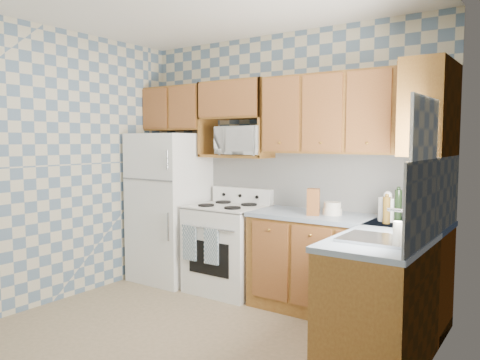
{
  "coord_description": "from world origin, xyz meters",
  "views": [
    {
      "loc": [
        2.41,
        -2.67,
        1.6
      ],
      "look_at": [
        0.05,
        0.75,
        1.25
      ],
      "focal_mm": 35.0,
      "sensor_mm": 36.0,
      "label": 1
    }
  ],
  "objects_px": {
    "stove_body": "(228,249)",
    "microwave": "(244,141)",
    "electric_kettle": "(388,209)",
    "refrigerator": "(170,207)"
  },
  "relations": [
    {
      "from": "stove_body",
      "to": "microwave",
      "type": "xyz_separation_m",
      "value": [
        0.11,
        0.14,
        1.15
      ]
    },
    {
      "from": "stove_body",
      "to": "microwave",
      "type": "height_order",
      "value": "microwave"
    },
    {
      "from": "microwave",
      "to": "electric_kettle",
      "type": "xyz_separation_m",
      "value": [
        1.57,
        -0.15,
        -0.58
      ]
    },
    {
      "from": "microwave",
      "to": "electric_kettle",
      "type": "height_order",
      "value": "microwave"
    },
    {
      "from": "electric_kettle",
      "to": "stove_body",
      "type": "bearing_deg",
      "value": 179.76
    },
    {
      "from": "refrigerator",
      "to": "microwave",
      "type": "relative_size",
      "value": 3.09
    },
    {
      "from": "stove_body",
      "to": "microwave",
      "type": "relative_size",
      "value": 1.65
    },
    {
      "from": "electric_kettle",
      "to": "refrigerator",
      "type": "bearing_deg",
      "value": -179.59
    },
    {
      "from": "refrigerator",
      "to": "electric_kettle",
      "type": "bearing_deg",
      "value": 0.41
    },
    {
      "from": "microwave",
      "to": "stove_body",
      "type": "bearing_deg",
      "value": -128.54
    }
  ]
}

